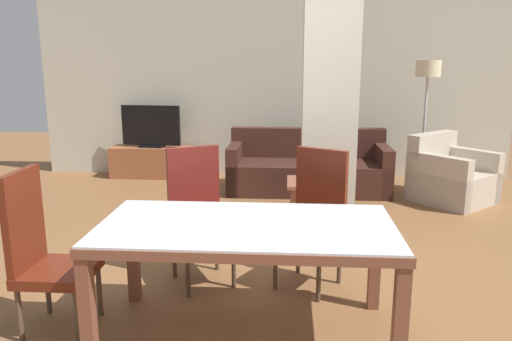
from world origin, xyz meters
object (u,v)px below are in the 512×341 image
(dining_chair_far_left, at_px, (198,214))
(tv_screen, at_px, (151,127))
(tv_stand, at_px, (153,162))
(sofa, at_px, (308,170))
(coffee_table, at_px, (318,197))
(dining_table, at_px, (247,245))
(dining_chair_head_left, at_px, (43,250))
(dining_chair_far_right, at_px, (314,217))
(armchair, at_px, (450,178))
(floor_lamp, at_px, (427,81))
(bottle, at_px, (314,173))

(dining_chair_far_left, bearing_deg, tv_screen, -97.81)
(tv_stand, bearing_deg, sofa, -15.58)
(coffee_table, bearing_deg, tv_stand, 144.87)
(dining_table, height_order, coffee_table, dining_table)
(dining_table, height_order, dining_chair_head_left, dining_chair_head_left)
(dining_chair_far_left, relative_size, sofa, 0.51)
(dining_chair_head_left, height_order, coffee_table, dining_chair_head_left)
(dining_chair_far_left, bearing_deg, dining_chair_far_right, 150.25)
(armchair, relative_size, floor_lamp, 0.67)
(tv_stand, bearing_deg, coffee_table, -35.13)
(sofa, bearing_deg, dining_table, 82.14)
(dining_chair_head_left, bearing_deg, floor_lamp, 139.08)
(dining_chair_far_right, xyz_separation_m, sofa, (0.05, 2.94, -0.27))
(coffee_table, bearing_deg, dining_chair_far_left, -120.30)
(dining_table, relative_size, sofa, 0.87)
(tv_screen, bearing_deg, dining_chair_far_left, 116.64)
(dining_table, distance_m, coffee_table, 2.81)
(bottle, bearing_deg, dining_chair_head_left, -125.15)
(sofa, height_order, coffee_table, sofa)
(sofa, relative_size, armchair, 1.81)
(dining_chair_far_right, distance_m, coffee_table, 1.90)
(tv_stand, xyz_separation_m, tv_screen, (0.00, 0.00, 0.55))
(armchair, relative_size, bottle, 4.68)
(armchair, distance_m, floor_lamp, 1.38)
(dining_table, bearing_deg, dining_chair_head_left, 180.00)
(dining_chair_head_left, bearing_deg, armchair, 132.50)
(coffee_table, distance_m, tv_screen, 3.07)
(dining_table, xyz_separation_m, dining_chair_far_right, (0.47, 0.84, -0.07))
(coffee_table, xyz_separation_m, tv_stand, (-2.46, 1.73, 0.03))
(dining_chair_far_right, relative_size, bottle, 4.29)
(armchair, relative_size, tv_screen, 1.31)
(dining_chair_far_left, relative_size, coffee_table, 1.49)
(tv_screen, distance_m, floor_lamp, 4.06)
(dining_chair_head_left, bearing_deg, tv_stand, -173.66)
(dining_table, relative_size, tv_stand, 1.49)
(dining_chair_far_left, relative_size, armchair, 0.92)
(floor_lamp, bearing_deg, dining_chair_head_left, -130.92)
(armchair, height_order, tv_screen, tv_screen)
(dining_chair_far_right, height_order, tv_screen, tv_screen)
(coffee_table, bearing_deg, dining_chair_head_left, -126.05)
(dining_chair_head_left, height_order, bottle, dining_chair_head_left)
(dining_chair_head_left, bearing_deg, dining_table, 90.00)
(tv_screen, bearing_deg, sofa, 170.00)
(dining_chair_head_left, height_order, tv_stand, dining_chair_head_left)
(bottle, bearing_deg, dining_table, -101.52)
(dining_chair_far_right, bearing_deg, tv_screen, -27.84)
(dining_chair_head_left, height_order, tv_screen, tv_screen)
(floor_lamp, bearing_deg, sofa, -171.50)
(bottle, bearing_deg, sofa, 91.72)
(dining_table, xyz_separation_m, floor_lamp, (2.12, 4.01, 0.87))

